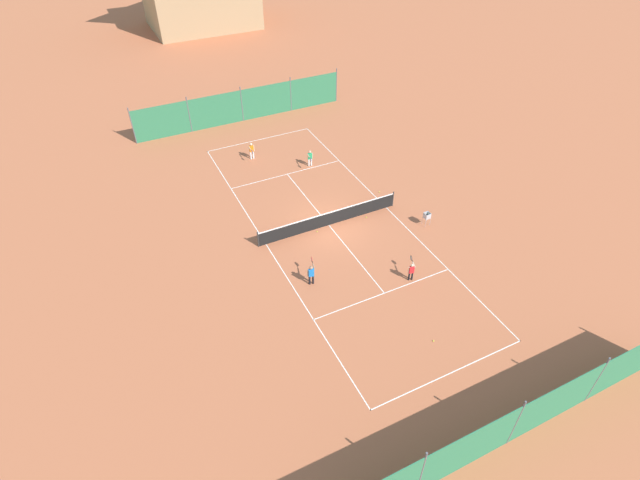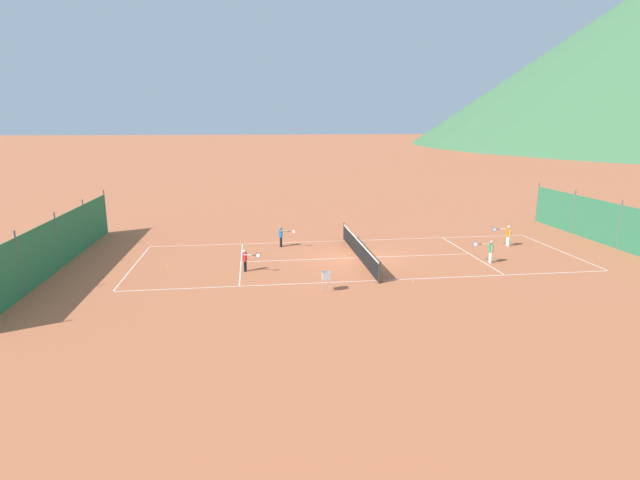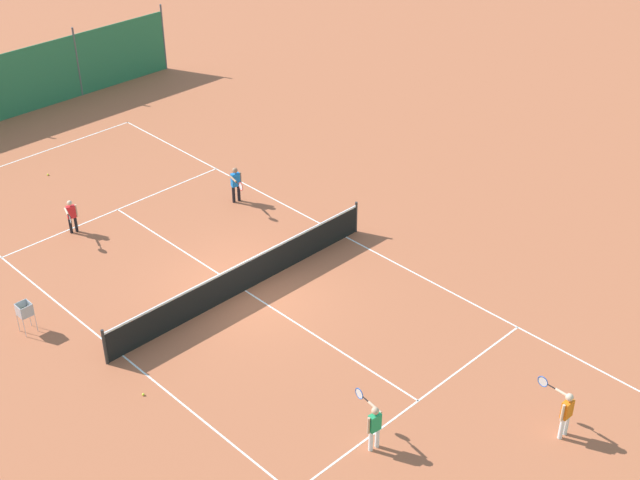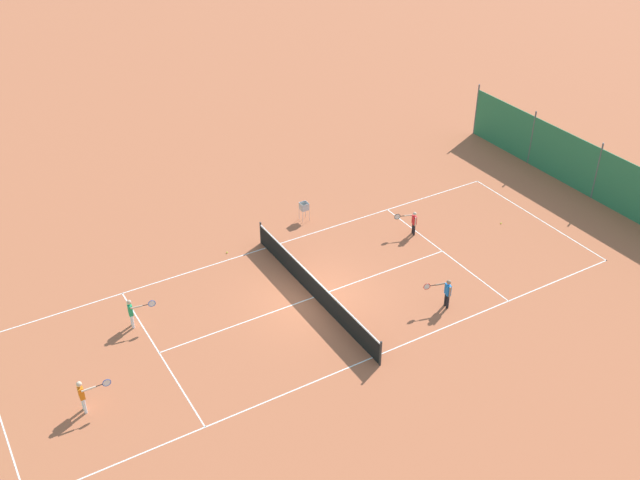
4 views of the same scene
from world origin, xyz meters
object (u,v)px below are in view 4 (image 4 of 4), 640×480
(tennis_ball_by_net_left, at_px, (333,307))
(tennis_ball_near_corner, at_px, (501,223))
(tennis_ball_service_box, at_px, (293,264))
(player_near_baseline, at_px, (446,291))
(tennis_ball_alley_right, at_px, (227,253))
(player_near_service, at_px, (132,311))
(tennis_net, at_px, (314,287))
(player_far_baseline, at_px, (413,221))
(ball_hopper, at_px, (304,207))
(player_far_service, at_px, (83,394))

(tennis_ball_by_net_left, height_order, tennis_ball_near_corner, same)
(tennis_ball_near_corner, xyz_separation_m, tennis_ball_service_box, (2.01, 9.73, 0.00))
(player_near_baseline, relative_size, tennis_ball_alley_right, 18.93)
(player_near_service, bearing_deg, tennis_net, -105.85)
(tennis_net, xyz_separation_m, player_far_baseline, (1.79, -6.10, 0.16))
(tennis_net, bearing_deg, player_far_baseline, -73.68)
(player_near_baseline, bearing_deg, tennis_ball_alley_right, 36.41)
(tennis_net, distance_m, player_far_baseline, 6.36)
(player_near_baseline, bearing_deg, player_far_baseline, -22.86)
(tennis_net, xyz_separation_m, player_near_service, (1.89, 6.66, 0.21))
(player_far_baseline, relative_size, tennis_ball_alley_right, 17.09)
(tennis_ball_near_corner, height_order, ball_hopper, ball_hopper)
(player_near_baseline, height_order, tennis_ball_by_net_left, player_near_baseline)
(tennis_ball_by_net_left, bearing_deg, tennis_ball_service_box, -1.60)
(tennis_ball_by_net_left, distance_m, tennis_ball_near_corner, 9.92)
(tennis_ball_near_corner, height_order, tennis_ball_alley_right, same)
(tennis_ball_by_net_left, relative_size, ball_hopper, 0.07)
(player_far_baseline, bearing_deg, tennis_ball_service_box, 83.69)
(tennis_net, distance_m, player_near_service, 6.92)
(tennis_ball_near_corner, bearing_deg, player_near_service, 84.95)
(tennis_ball_service_box, bearing_deg, player_near_service, 94.30)
(player_near_service, height_order, player_far_service, player_far_service)
(tennis_net, bearing_deg, tennis_ball_by_net_left, -162.99)
(player_near_service, bearing_deg, player_near_baseline, -115.00)
(player_near_baseline, distance_m, tennis_ball_near_corner, 7.04)
(player_far_baseline, distance_m, tennis_ball_alley_right, 8.25)
(tennis_ball_alley_right, bearing_deg, player_near_baseline, -143.59)
(tennis_ball_near_corner, bearing_deg, player_far_baseline, 71.02)
(tennis_ball_alley_right, bearing_deg, tennis_ball_near_corner, -109.62)
(player_near_baseline, relative_size, player_far_service, 0.99)
(player_near_service, xyz_separation_m, tennis_ball_service_box, (0.53, -7.04, -0.68))
(tennis_ball_by_net_left, relative_size, tennis_ball_near_corner, 1.00)
(player_far_service, bearing_deg, tennis_ball_service_box, -68.39)
(player_near_service, distance_m, tennis_ball_alley_right, 5.75)
(tennis_ball_near_corner, xyz_separation_m, tennis_ball_alley_right, (4.18, 11.74, 0.00))
(player_far_service, bearing_deg, player_near_service, -39.42)
(tennis_ball_service_box, height_order, tennis_ball_alley_right, same)
(tennis_net, height_order, tennis_ball_service_box, tennis_net)
(tennis_net, height_order, player_near_baseline, player_near_baseline)
(player_far_baseline, relative_size, tennis_ball_by_net_left, 17.09)
(player_near_service, relative_size, tennis_ball_near_corner, 18.39)
(tennis_net, xyz_separation_m, tennis_ball_alley_right, (4.59, 1.63, -0.47))
(tennis_ball_service_box, xyz_separation_m, tennis_ball_alley_right, (2.17, 2.01, 0.00))
(player_far_service, bearing_deg, tennis_ball_near_corner, -84.53)
(tennis_ball_by_net_left, bearing_deg, player_near_baseline, -119.93)
(tennis_ball_by_net_left, distance_m, tennis_ball_service_box, 3.36)
(player_near_baseline, relative_size, tennis_ball_service_box, 18.93)
(tennis_net, distance_m, player_far_service, 9.53)
(player_near_service, relative_size, tennis_ball_alley_right, 18.39)
(player_near_service, xyz_separation_m, tennis_ball_by_net_left, (-2.83, -6.94, -0.68))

